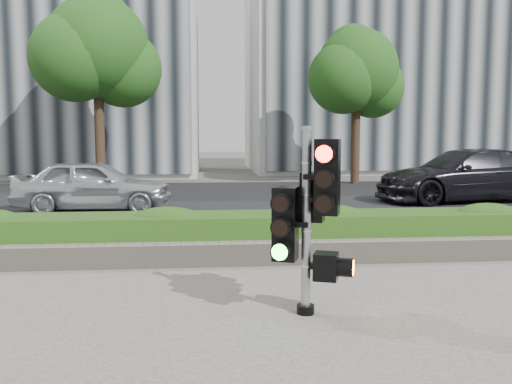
# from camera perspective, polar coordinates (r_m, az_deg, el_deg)

# --- Properties ---
(ground) EXTENTS (120.00, 120.00, 0.00)m
(ground) POSITION_cam_1_polar(r_m,az_deg,el_deg) (6.50, -0.17, -11.80)
(ground) COLOR #51514C
(ground) RESTS_ON ground
(road) EXTENTS (60.00, 13.00, 0.02)m
(road) POSITION_cam_1_polar(r_m,az_deg,el_deg) (16.30, -3.26, -0.98)
(road) COLOR black
(road) RESTS_ON ground
(curb) EXTENTS (60.00, 0.25, 0.12)m
(curb) POSITION_cam_1_polar(r_m,az_deg,el_deg) (9.53, -1.84, -5.67)
(curb) COLOR gray
(curb) RESTS_ON ground
(stone_wall) EXTENTS (12.00, 0.32, 0.34)m
(stone_wall) POSITION_cam_1_polar(r_m,az_deg,el_deg) (8.28, -1.33, -6.47)
(stone_wall) COLOR gray
(stone_wall) RESTS_ON sidewalk
(hedge) EXTENTS (12.00, 1.00, 0.68)m
(hedge) POSITION_cam_1_polar(r_m,az_deg,el_deg) (8.88, -1.62, -4.50)
(hedge) COLOR #4D892A
(hedge) RESTS_ON sidewalk
(building_left) EXTENTS (16.00, 9.00, 15.00)m
(building_left) POSITION_cam_1_polar(r_m,az_deg,el_deg) (30.87, -21.88, 15.86)
(building_left) COLOR #B7B7B2
(building_left) RESTS_ON ground
(building_right) EXTENTS (18.00, 10.00, 12.00)m
(building_right) POSITION_cam_1_polar(r_m,az_deg,el_deg) (33.48, 15.39, 12.67)
(building_right) COLOR #B7B7B2
(building_right) RESTS_ON ground
(tree_left) EXTENTS (4.61, 4.03, 7.34)m
(tree_left) POSITION_cam_1_polar(r_m,az_deg,el_deg) (21.32, -16.39, 14.00)
(tree_left) COLOR black
(tree_left) RESTS_ON ground
(tree_right) EXTENTS (4.10, 3.58, 6.53)m
(tree_right) POSITION_cam_1_polar(r_m,az_deg,el_deg) (22.68, 10.48, 12.21)
(tree_right) COLOR black
(tree_right) RESTS_ON ground
(traffic_signal) EXTENTS (0.76, 0.63, 2.05)m
(traffic_signal) POSITION_cam_1_polar(r_m,az_deg,el_deg) (5.90, 5.65, -2.03)
(traffic_signal) COLOR black
(traffic_signal) RESTS_ON sidewalk
(car_silver) EXTENTS (4.01, 1.69, 1.35)m
(car_silver) POSITION_cam_1_polar(r_m,az_deg,el_deg) (14.66, -16.72, 0.69)
(car_silver) COLOR silver
(car_silver) RESTS_ON road
(car_dark) EXTENTS (5.62, 2.86, 1.56)m
(car_dark) POSITION_cam_1_polar(r_m,az_deg,el_deg) (17.38, 21.08, 1.68)
(car_dark) COLOR black
(car_dark) RESTS_ON road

